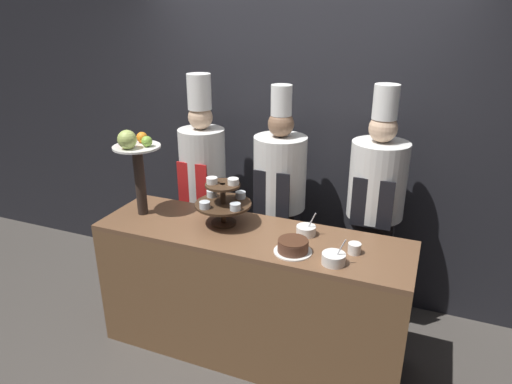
{
  "coord_description": "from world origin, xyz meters",
  "views": [
    {
      "loc": [
        1.03,
        -2.13,
        2.28
      ],
      "look_at": [
        0.0,
        0.4,
        1.18
      ],
      "focal_mm": 32.0,
      "sensor_mm": 36.0,
      "label": 1
    }
  ],
  "objects_px": {
    "fruit_pedestal": "(135,156)",
    "serving_bowl_far": "(306,230)",
    "cup_white": "(354,248)",
    "chef_center_right": "(375,205)",
    "chef_left": "(203,180)",
    "tiered_stand": "(223,200)",
    "chef_center_left": "(279,195)",
    "cake_round": "(293,246)",
    "serving_bowl_near": "(334,259)"
  },
  "relations": [
    {
      "from": "fruit_pedestal",
      "to": "serving_bowl_far",
      "type": "height_order",
      "value": "fruit_pedestal"
    },
    {
      "from": "cup_white",
      "to": "chef_center_right",
      "type": "distance_m",
      "value": 0.62
    },
    {
      "from": "chef_left",
      "to": "serving_bowl_far",
      "type": "bearing_deg",
      "value": -26.2
    },
    {
      "from": "fruit_pedestal",
      "to": "chef_left",
      "type": "xyz_separation_m",
      "value": [
        0.16,
        0.63,
        -0.37
      ]
    },
    {
      "from": "tiered_stand",
      "to": "serving_bowl_far",
      "type": "xyz_separation_m",
      "value": [
        0.56,
        0.05,
        -0.14
      ]
    },
    {
      "from": "chef_left",
      "to": "chef_center_right",
      "type": "height_order",
      "value": "same"
    },
    {
      "from": "serving_bowl_far",
      "to": "chef_center_left",
      "type": "bearing_deg",
      "value": 125.61
    },
    {
      "from": "serving_bowl_far",
      "to": "chef_center_left",
      "type": "xyz_separation_m",
      "value": [
        -0.36,
        0.5,
        0.01
      ]
    },
    {
      "from": "fruit_pedestal",
      "to": "chef_center_right",
      "type": "bearing_deg",
      "value": 22.42
    },
    {
      "from": "fruit_pedestal",
      "to": "cake_round",
      "type": "distance_m",
      "value": 1.23
    },
    {
      "from": "tiered_stand",
      "to": "cup_white",
      "type": "xyz_separation_m",
      "value": [
        0.89,
        -0.07,
        -0.14
      ]
    },
    {
      "from": "fruit_pedestal",
      "to": "chef_center_left",
      "type": "distance_m",
      "value": 1.1
    },
    {
      "from": "fruit_pedestal",
      "to": "cake_round",
      "type": "relative_size",
      "value": 2.71
    },
    {
      "from": "chef_center_left",
      "to": "chef_center_right",
      "type": "relative_size",
      "value": 0.98
    },
    {
      "from": "chef_center_left",
      "to": "serving_bowl_near",
      "type": "bearing_deg",
      "value": -52.48
    },
    {
      "from": "fruit_pedestal",
      "to": "cake_round",
      "type": "height_order",
      "value": "fruit_pedestal"
    },
    {
      "from": "serving_bowl_near",
      "to": "chef_center_left",
      "type": "height_order",
      "value": "chef_center_left"
    },
    {
      "from": "tiered_stand",
      "to": "chef_left",
      "type": "bearing_deg",
      "value": 129.29
    },
    {
      "from": "cake_round",
      "to": "chef_center_left",
      "type": "relative_size",
      "value": 0.13
    },
    {
      "from": "fruit_pedestal",
      "to": "chef_center_left",
      "type": "bearing_deg",
      "value": 37.74
    },
    {
      "from": "tiered_stand",
      "to": "fruit_pedestal",
      "type": "bearing_deg",
      "value": -172.7
    },
    {
      "from": "serving_bowl_near",
      "to": "chef_center_right",
      "type": "xyz_separation_m",
      "value": [
        0.11,
        0.78,
        0.04
      ]
    },
    {
      "from": "fruit_pedestal",
      "to": "serving_bowl_far",
      "type": "distance_m",
      "value": 1.24
    },
    {
      "from": "cup_white",
      "to": "chef_center_left",
      "type": "bearing_deg",
      "value": 137.99
    },
    {
      "from": "tiered_stand",
      "to": "serving_bowl_far",
      "type": "height_order",
      "value": "tiered_stand"
    },
    {
      "from": "serving_bowl_far",
      "to": "chef_center_left",
      "type": "relative_size",
      "value": 0.09
    },
    {
      "from": "tiered_stand",
      "to": "serving_bowl_far",
      "type": "bearing_deg",
      "value": 5.47
    },
    {
      "from": "fruit_pedestal",
      "to": "serving_bowl_near",
      "type": "height_order",
      "value": "fruit_pedestal"
    },
    {
      "from": "cake_round",
      "to": "cup_white",
      "type": "distance_m",
      "value": 0.36
    },
    {
      "from": "serving_bowl_near",
      "to": "chef_center_right",
      "type": "height_order",
      "value": "chef_center_right"
    },
    {
      "from": "serving_bowl_near",
      "to": "chef_center_left",
      "type": "bearing_deg",
      "value": 127.52
    },
    {
      "from": "cake_round",
      "to": "serving_bowl_near",
      "type": "height_order",
      "value": "serving_bowl_near"
    },
    {
      "from": "fruit_pedestal",
      "to": "cup_white",
      "type": "height_order",
      "value": "fruit_pedestal"
    },
    {
      "from": "tiered_stand",
      "to": "serving_bowl_far",
      "type": "distance_m",
      "value": 0.58
    },
    {
      "from": "cup_white",
      "to": "chef_center_right",
      "type": "height_order",
      "value": "chef_center_right"
    },
    {
      "from": "chef_center_left",
      "to": "fruit_pedestal",
      "type": "bearing_deg",
      "value": -142.26
    },
    {
      "from": "serving_bowl_far",
      "to": "chef_center_right",
      "type": "height_order",
      "value": "chef_center_right"
    },
    {
      "from": "cake_round",
      "to": "tiered_stand",
      "type": "bearing_deg",
      "value": 160.57
    },
    {
      "from": "cup_white",
      "to": "chef_left",
      "type": "relative_size",
      "value": 0.04
    },
    {
      "from": "tiered_stand",
      "to": "chef_left",
      "type": "distance_m",
      "value": 0.72
    },
    {
      "from": "cup_white",
      "to": "chef_center_right",
      "type": "bearing_deg",
      "value": 87.84
    },
    {
      "from": "chef_center_left",
      "to": "chef_center_right",
      "type": "xyz_separation_m",
      "value": [
        0.71,
        0.0,
        0.03
      ]
    },
    {
      "from": "tiered_stand",
      "to": "cake_round",
      "type": "relative_size",
      "value": 1.64
    },
    {
      "from": "cake_round",
      "to": "fruit_pedestal",
      "type": "bearing_deg",
      "value": 174.27
    },
    {
      "from": "cup_white",
      "to": "chef_center_left",
      "type": "xyz_separation_m",
      "value": [
        -0.69,
        0.62,
        0.0
      ]
    },
    {
      "from": "fruit_pedestal",
      "to": "chef_left",
      "type": "bearing_deg",
      "value": 75.87
    },
    {
      "from": "serving_bowl_near",
      "to": "cup_white",
      "type": "bearing_deg",
      "value": 62.09
    },
    {
      "from": "cup_white",
      "to": "serving_bowl_near",
      "type": "distance_m",
      "value": 0.19
    },
    {
      "from": "cup_white",
      "to": "chef_center_left",
      "type": "height_order",
      "value": "chef_center_left"
    },
    {
      "from": "cake_round",
      "to": "serving_bowl_near",
      "type": "distance_m",
      "value": 0.26
    }
  ]
}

